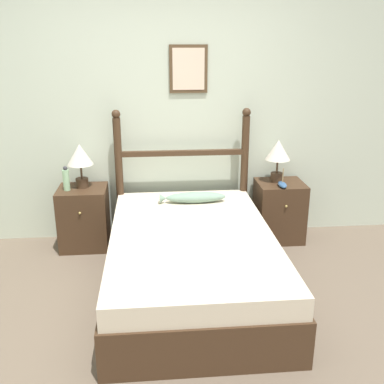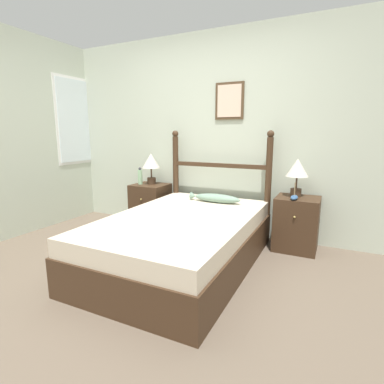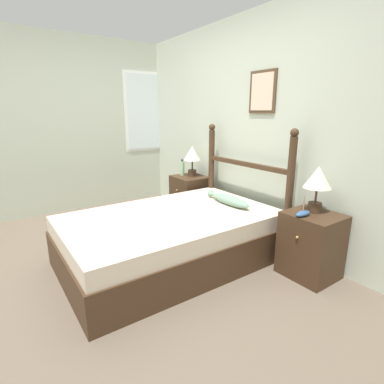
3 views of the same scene
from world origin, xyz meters
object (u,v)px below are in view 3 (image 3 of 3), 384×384
Objects in this scene: nightstand_right at (311,245)px; table_lamp_right at (318,180)px; nightstand_left at (190,197)px; bottle at (182,168)px; bed at (171,238)px; model_boat at (303,213)px; table_lamp_left at (192,155)px; fish_pillow at (229,200)px.

nightstand_right is 1.43× the size of table_lamp_right.
nightstand_left is 0.43m from bottle.
model_boat reaches higher than bed.
table_lamp_left is at bearing 86.23° from nightstand_left.
bottle is at bearing -178.78° from nightstand_right.
table_lamp_left is (-1.95, 0.04, 0.60)m from nightstand_right.
nightstand_left is at bearing 18.89° from bottle.
bottle is (-0.13, -0.08, -0.19)m from table_lamp_left.
fish_pillow is (-0.89, -0.22, 0.25)m from nightstand_right.
table_lamp_left is (-0.97, 0.94, 0.65)m from bed.
table_lamp_right is 1.79× the size of bottle.
table_lamp_left reaches higher than fish_pillow.
table_lamp_right is at bearing 92.74° from model_boat.
bed is 4.93× the size of table_lamp_right.
table_lamp_right reaches higher than bed.
model_boat is at bearing -100.92° from nightstand_right.
table_lamp_left reaches higher than bed.
table_lamp_left is 1.00× the size of table_lamp_right.
nightstand_right is at bearing 42.92° from bed.
nightstand_left is 1.00× the size of nightstand_right.
nightstand_left is at bearing 168.45° from fish_pillow.
bed is 0.76m from fish_pillow.
table_lamp_left is 1.95m from model_boat.
table_lamp_left is at bearing -179.64° from table_lamp_right.
bed is 1.33m from nightstand_left.
bed is at bearing -134.55° from table_lamp_right.
table_lamp_right reaches higher than bottle.
bed is 8.84× the size of bottle.
nightstand_left is at bearing -93.77° from table_lamp_left.
fish_pillow is at bearing 83.18° from bed.
model_boat is at bearing -87.26° from table_lamp_right.
bed is 3.36× the size of fish_pillow.
bed is 1.50m from table_lamp_left.
nightstand_left is 0.97× the size of fish_pillow.
bed is at bearing -44.12° from table_lamp_left.
table_lamp_left is (0.00, 0.04, 0.60)m from nightstand_left.
bed is at bearing -96.82° from fish_pillow.
table_lamp_left is at bearing 174.92° from model_boat.
table_lamp_right is 2.06m from bottle.
fish_pillow is at bearing -11.55° from nightstand_left.
bottle is (-2.08, -0.04, 0.41)m from nightstand_right.
nightstand_left is 1.96m from model_boat.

